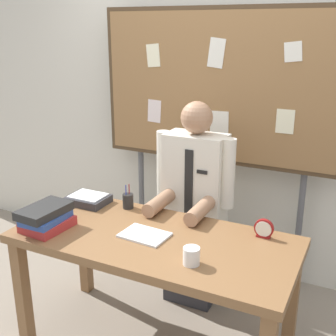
{
  "coord_description": "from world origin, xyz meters",
  "views": [
    {
      "loc": [
        1.03,
        -1.91,
        1.87
      ],
      "look_at": [
        0.0,
        0.18,
        1.1
      ],
      "focal_mm": 46.04,
      "sensor_mm": 36.0,
      "label": 1
    }
  ],
  "objects_px": {
    "pen_holder": "(128,201)",
    "bulletin_board": "(217,91)",
    "book_stack": "(46,218)",
    "paper_tray": "(88,199)",
    "coffee_mug": "(191,256)",
    "open_notebook": "(145,235)",
    "desk_clock": "(264,229)",
    "desk": "(154,251)",
    "person": "(194,212)"
  },
  "relations": [
    {
      "from": "pen_holder",
      "to": "bulletin_board",
      "type": "bearing_deg",
      "value": 63.48
    },
    {
      "from": "open_notebook",
      "to": "paper_tray",
      "type": "distance_m",
      "value": 0.62
    },
    {
      "from": "bulletin_board",
      "to": "book_stack",
      "type": "distance_m",
      "value": 1.43
    },
    {
      "from": "bulletin_board",
      "to": "desk_clock",
      "type": "bearing_deg",
      "value": -51.36
    },
    {
      "from": "open_notebook",
      "to": "pen_holder",
      "type": "relative_size",
      "value": 1.63
    },
    {
      "from": "bulletin_board",
      "to": "paper_tray",
      "type": "bearing_deg",
      "value": -130.37
    },
    {
      "from": "desk",
      "to": "book_stack",
      "type": "distance_m",
      "value": 0.65
    },
    {
      "from": "paper_tray",
      "to": "desk",
      "type": "bearing_deg",
      "value": -20.36
    },
    {
      "from": "person",
      "to": "book_stack",
      "type": "distance_m",
      "value": 0.99
    },
    {
      "from": "open_notebook",
      "to": "pen_holder",
      "type": "xyz_separation_m",
      "value": [
        -0.29,
        0.3,
        0.04
      ]
    },
    {
      "from": "desk",
      "to": "pen_holder",
      "type": "height_order",
      "value": "pen_holder"
    },
    {
      "from": "book_stack",
      "to": "paper_tray",
      "type": "distance_m",
      "value": 0.42
    },
    {
      "from": "coffee_mug",
      "to": "desk",
      "type": "bearing_deg",
      "value": 149.33
    },
    {
      "from": "book_stack",
      "to": "desk_clock",
      "type": "bearing_deg",
      "value": 21.34
    },
    {
      "from": "open_notebook",
      "to": "desk_clock",
      "type": "height_order",
      "value": "desk_clock"
    },
    {
      "from": "person",
      "to": "pen_holder",
      "type": "distance_m",
      "value": 0.47
    },
    {
      "from": "desk",
      "to": "book_stack",
      "type": "height_order",
      "value": "book_stack"
    },
    {
      "from": "desk",
      "to": "bulletin_board",
      "type": "bearing_deg",
      "value": 90.0
    },
    {
      "from": "open_notebook",
      "to": "coffee_mug",
      "type": "bearing_deg",
      "value": -24.45
    },
    {
      "from": "person",
      "to": "coffee_mug",
      "type": "bearing_deg",
      "value": -68.27
    },
    {
      "from": "bulletin_board",
      "to": "open_notebook",
      "type": "height_order",
      "value": "bulletin_board"
    },
    {
      "from": "desk",
      "to": "paper_tray",
      "type": "distance_m",
      "value": 0.67
    },
    {
      "from": "person",
      "to": "open_notebook",
      "type": "xyz_separation_m",
      "value": [
        -0.05,
        -0.6,
        0.09
      ]
    },
    {
      "from": "desk_clock",
      "to": "coffee_mug",
      "type": "distance_m",
      "value": 0.5
    },
    {
      "from": "person",
      "to": "paper_tray",
      "type": "relative_size",
      "value": 5.46
    },
    {
      "from": "open_notebook",
      "to": "person",
      "type": "bearing_deg",
      "value": 85.37
    },
    {
      "from": "bulletin_board",
      "to": "pen_holder",
      "type": "height_order",
      "value": "bulletin_board"
    },
    {
      "from": "book_stack",
      "to": "coffee_mug",
      "type": "height_order",
      "value": "book_stack"
    },
    {
      "from": "book_stack",
      "to": "desk_clock",
      "type": "height_order",
      "value": "book_stack"
    },
    {
      "from": "coffee_mug",
      "to": "pen_holder",
      "type": "relative_size",
      "value": 0.56
    },
    {
      "from": "open_notebook",
      "to": "paper_tray",
      "type": "relative_size",
      "value": 1.0
    },
    {
      "from": "desk",
      "to": "bulletin_board",
      "type": "distance_m",
      "value": 1.23
    },
    {
      "from": "desk",
      "to": "person",
      "type": "bearing_deg",
      "value": 90.0
    },
    {
      "from": "desk",
      "to": "person",
      "type": "relative_size",
      "value": 1.12
    },
    {
      "from": "book_stack",
      "to": "open_notebook",
      "type": "height_order",
      "value": "book_stack"
    },
    {
      "from": "bulletin_board",
      "to": "book_stack",
      "type": "bearing_deg",
      "value": -117.75
    },
    {
      "from": "person",
      "to": "open_notebook",
      "type": "bearing_deg",
      "value": -94.63
    },
    {
      "from": "bulletin_board",
      "to": "pen_holder",
      "type": "xyz_separation_m",
      "value": [
        -0.34,
        -0.67,
        -0.64
      ]
    },
    {
      "from": "pen_holder",
      "to": "desk_clock",
      "type": "bearing_deg",
      "value": -1.21
    },
    {
      "from": "desk_clock",
      "to": "paper_tray",
      "type": "height_order",
      "value": "desk_clock"
    },
    {
      "from": "book_stack",
      "to": "pen_holder",
      "type": "xyz_separation_m",
      "value": [
        0.27,
        0.47,
        -0.02
      ]
    },
    {
      "from": "desk",
      "to": "open_notebook",
      "type": "relative_size",
      "value": 6.08
    },
    {
      "from": "book_stack",
      "to": "desk_clock",
      "type": "xyz_separation_m",
      "value": [
        1.15,
        0.45,
        -0.02
      ]
    },
    {
      "from": "coffee_mug",
      "to": "person",
      "type": "bearing_deg",
      "value": 111.73
    },
    {
      "from": "desk_clock",
      "to": "coffee_mug",
      "type": "relative_size",
      "value": 1.21
    },
    {
      "from": "bulletin_board",
      "to": "desk",
      "type": "bearing_deg",
      "value": -90.0
    },
    {
      "from": "coffee_mug",
      "to": "pen_holder",
      "type": "distance_m",
      "value": 0.79
    },
    {
      "from": "desk_clock",
      "to": "coffee_mug",
      "type": "bearing_deg",
      "value": -119.42
    },
    {
      "from": "book_stack",
      "to": "open_notebook",
      "type": "xyz_separation_m",
      "value": [
        0.55,
        0.17,
        -0.06
      ]
    },
    {
      "from": "bulletin_board",
      "to": "coffee_mug",
      "type": "xyz_separation_m",
      "value": [
        0.3,
        -1.13,
        -0.65
      ]
    }
  ]
}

